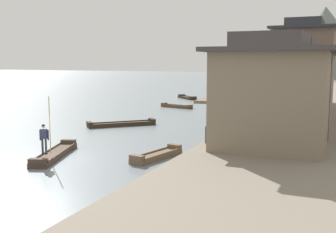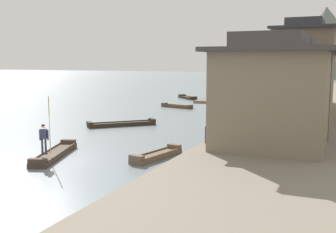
% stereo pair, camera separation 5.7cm
% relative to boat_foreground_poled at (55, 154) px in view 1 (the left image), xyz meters
% --- Properties ---
extents(ground_plane, '(400.00, 400.00, 0.00)m').
position_rel_boat_foreground_poled_xyz_m(ground_plane, '(0.48, -0.96, -0.16)').
color(ground_plane, slate).
extents(boat_foreground_poled, '(2.74, 5.43, 0.50)m').
position_rel_boat_foreground_poled_xyz_m(boat_foreground_poled, '(0.00, 0.00, 0.00)').
color(boat_foreground_poled, '#423328').
rests_on(boat_foreground_poled, ground).
extents(boatman_person, '(0.52, 0.38, 3.04)m').
position_rel_boat_foreground_poled_xyz_m(boatman_person, '(0.54, -1.46, 1.35)').
color(boatman_person, black).
rests_on(boatman_person, boat_foreground_poled).
extents(boat_moored_nearest, '(1.64, 3.93, 0.51)m').
position_rel_boat_foreground_poled_xyz_m(boat_moored_nearest, '(5.45, 1.90, 0.01)').
color(boat_moored_nearest, brown).
rests_on(boat_moored_nearest, ground).
extents(boat_moored_second, '(1.28, 4.68, 0.50)m').
position_rel_boat_foreground_poled_xyz_m(boat_moored_second, '(5.03, 26.20, 0.00)').
color(boat_moored_second, '#423328').
rests_on(boat_moored_second, ground).
extents(boat_moored_third, '(1.62, 4.80, 0.65)m').
position_rel_boat_foreground_poled_xyz_m(boat_moored_third, '(4.97, 46.38, 0.06)').
color(boat_moored_third, '#33281E').
rests_on(boat_moored_third, ground).
extents(boat_moored_far, '(3.91, 3.99, 0.49)m').
position_rel_boat_foreground_poled_xyz_m(boat_moored_far, '(-6.18, 37.67, -0.00)').
color(boat_moored_far, '#33281E').
rests_on(boat_moored_far, ground).
extents(boat_midriver_drifting, '(4.23, 2.00, 0.45)m').
position_rel_boat_foreground_poled_xyz_m(boat_midriver_drifting, '(-3.15, 26.11, -0.01)').
color(boat_midriver_drifting, brown).
rests_on(boat_midriver_drifting, ground).
extents(boat_midriver_upstream, '(4.79, 4.79, 0.48)m').
position_rel_boat_foreground_poled_xyz_m(boat_midriver_upstream, '(-2.18, 11.43, -0.01)').
color(boat_midriver_upstream, '#33281E').
rests_on(boat_midriver_upstream, ground).
extents(boat_upstream_distant, '(2.04, 4.73, 0.74)m').
position_rel_boat_foreground_poled_xyz_m(boat_upstream_distant, '(5.67, 13.70, 0.09)').
color(boat_upstream_distant, '#423328').
rests_on(boat_upstream_distant, ground).
extents(house_waterfront_nearest, '(6.90, 5.94, 6.14)m').
position_rel_boat_foreground_poled_xyz_m(house_waterfront_nearest, '(11.16, 4.39, 3.47)').
color(house_waterfront_nearest, '#7F705B').
rests_on(house_waterfront_nearest, riverbank_right).
extents(house_waterfront_second, '(6.94, 6.53, 6.14)m').
position_rel_boat_foreground_poled_xyz_m(house_waterfront_second, '(11.17, 10.23, 3.46)').
color(house_waterfront_second, '#75604C').
rests_on(house_waterfront_second, riverbank_right).
extents(house_waterfront_tall, '(6.44, 6.97, 6.14)m').
position_rel_boat_foreground_poled_xyz_m(house_waterfront_tall, '(10.93, 17.45, 3.46)').
color(house_waterfront_tall, '#75604C').
rests_on(house_waterfront_tall, riverbank_right).
extents(house_waterfront_narrow, '(6.58, 6.27, 8.74)m').
position_rel_boat_foreground_poled_xyz_m(house_waterfront_narrow, '(10.99, 24.54, 4.76)').
color(house_waterfront_narrow, '#75604C').
rests_on(house_waterfront_narrow, riverbank_right).
extents(house_waterfront_far, '(5.37, 6.84, 6.14)m').
position_rel_boat_foreground_poled_xyz_m(house_waterfront_far, '(10.39, 30.95, 3.46)').
color(house_waterfront_far, gray).
rests_on(house_waterfront_far, riverbank_right).
extents(mooring_post_dock_near, '(0.20, 0.20, 0.98)m').
position_rel_boat_foreground_poled_xyz_m(mooring_post_dock_near, '(7.61, 4.12, 0.95)').
color(mooring_post_dock_near, '#473828').
rests_on(mooring_post_dock_near, riverbank_right).
extents(mooring_post_dock_mid, '(0.20, 0.20, 0.95)m').
position_rel_boat_foreground_poled_xyz_m(mooring_post_dock_mid, '(7.61, 13.03, 0.93)').
color(mooring_post_dock_mid, '#473828').
rests_on(mooring_post_dock_mid, riverbank_right).
extents(hill_far_west, '(36.14, 36.14, 23.68)m').
position_rel_boat_foreground_poled_xyz_m(hill_far_west, '(7.79, 132.14, 11.68)').
color(hill_far_west, slate).
rests_on(hill_far_west, ground).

